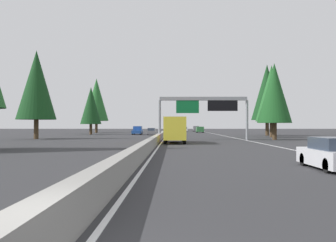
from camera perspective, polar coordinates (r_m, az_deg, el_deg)
ground_plane at (r=64.76m, az=-0.60°, el=-2.49°), size 320.00×320.00×0.00m
median_barrier at (r=84.75m, az=-0.46°, el=-1.77°), size 180.00×0.56×0.90m
shoulder_stripe_right at (r=75.38m, az=8.39°, el=-2.23°), size 160.00×0.16×0.01m
shoulder_stripe_median at (r=74.75m, az=-0.21°, el=-2.25°), size 160.00×0.16×0.01m
sign_gantry_overhead at (r=51.58m, az=5.73°, el=2.41°), size 0.50×12.68×6.06m
sedan_near_center at (r=18.42m, az=24.36°, el=-4.79°), size 4.40×1.80×1.47m
box_truck_distant_a at (r=41.87m, az=1.07°, el=-1.26°), size 8.50×2.40×2.95m
sedan_near_right at (r=70.81m, az=0.97°, el=-1.79°), size 4.40×1.80×1.47m
bus_mid_left at (r=132.41m, az=0.86°, el=-0.84°), size 11.50×2.55×3.10m
sedan_mid_center at (r=126.32m, az=2.66°, el=-1.32°), size 4.40×1.80×1.47m
minivan_far_left at (r=103.70m, az=5.01°, el=-1.30°), size 5.00×1.95×1.69m
pickup_far_right at (r=120.82m, az=4.44°, el=-1.23°), size 5.60×2.00×1.86m
oncoming_near at (r=77.98m, az=-2.58°, el=-1.69°), size 4.40×1.80×1.47m
oncoming_far at (r=81.84m, az=-4.80°, el=-1.48°), size 5.60×2.00×1.86m
conifer_right_near at (r=53.58m, az=16.32°, el=4.22°), size 4.77×4.77×10.84m
conifer_right_mid at (r=65.24m, az=15.91°, el=4.19°), size 5.47×5.47×12.42m
conifer_right_far at (r=76.19m, az=15.26°, el=4.37°), size 6.31×6.31×14.34m
conifer_left_near at (r=57.97m, az=-19.91°, el=5.32°), size 5.83×5.83×13.26m
conifer_left_mid at (r=83.05m, az=-11.99°, el=2.37°), size 4.68×4.68×10.63m
conifer_left_far at (r=103.03m, az=-11.14°, el=3.30°), size 6.65×6.65×15.11m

